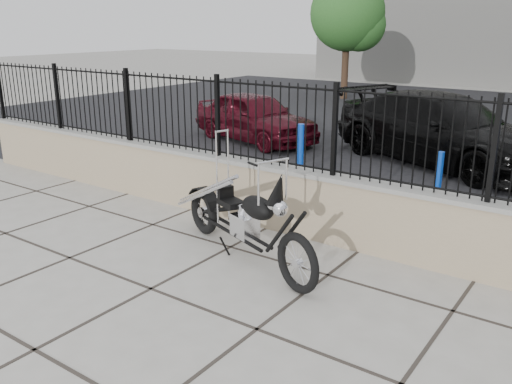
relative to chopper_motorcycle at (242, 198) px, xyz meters
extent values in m
plane|color=#99968E|center=(-0.34, -1.32, -0.82)|extent=(90.00, 90.00, 0.00)
plane|color=black|center=(-0.34, 11.18, -0.82)|extent=(30.00, 30.00, 0.00)
cube|color=gray|center=(-0.34, 1.18, -0.34)|extent=(14.00, 0.36, 0.96)
cube|color=black|center=(-0.34, 1.18, 0.74)|extent=(14.00, 0.08, 1.20)
imported|color=#420913|center=(-4.15, 6.10, -0.18)|extent=(4.01, 2.45, 1.28)
imported|color=black|center=(0.52, 6.51, -0.07)|extent=(5.61, 3.96, 1.51)
cylinder|color=#0D20C9|center=(-1.42, 3.84, -0.29)|extent=(0.15, 0.15, 1.06)
cylinder|color=#0C17B8|center=(1.31, 3.88, -0.39)|extent=(0.12, 0.12, 0.86)
cylinder|color=#382619|center=(-6.05, 15.08, 0.55)|extent=(0.27, 0.27, 2.74)
sphere|color=#265921|center=(-6.05, 15.08, 2.65)|extent=(2.92, 2.92, 2.92)
camera|label=1|loc=(3.90, -5.22, 2.11)|focal=38.00mm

